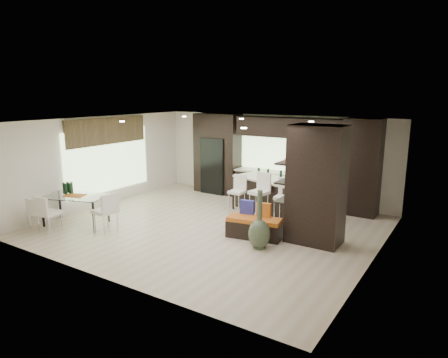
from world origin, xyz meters
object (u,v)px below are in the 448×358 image
Objects in this scene: floor_vase at (259,220)px; chair_far at (39,214)px; stool_left at (237,199)px; stool_mid at (259,201)px; bench at (254,228)px; kitchen_island at (272,195)px; chair_end at (105,214)px; stool_right at (283,206)px; chair_near at (50,216)px; dining_table at (76,210)px.

floor_vase is 5.63m from chair_far.
stool_mid is (0.71, -0.03, 0.06)m from stool_left.
stool_mid reaches higher than stool_left.
stool_left is 2.56m from floor_vase.
bench is 0.78m from floor_vase.
stool_mid is 5.69m from chair_far.
kitchen_island is 1.80× the size of bench.
kitchen_island is 2.57× the size of stool_left.
chair_far is 1.78m from chair_end.
stool_mid is 2.13m from floor_vase.
floor_vase reaches higher than bench.
stool_left is at bearing 123.23° from bench.
floor_vase reaches higher than stool_right.
floor_vase is at bearing -86.01° from stool_right.
chair_far is at bearing -129.56° from stool_mid.
chair_near is (-3.82, -4.57, -0.05)m from kitchen_island.
chair_end is (1.13, 0.00, 0.08)m from dining_table.
dining_table is 1.83× the size of chair_near.
stool_right is (1.42, -0.01, 0.03)m from stool_left.
chair_near is at bearing -144.87° from stool_right.
stool_mid reaches higher than bench.
chair_near is at bearing -125.82° from stool_mid.
chair_end is at bearing -163.31° from floor_vase.
stool_mid reaches higher than kitchen_island.
stool_left is 1.43m from stool_right.
floor_vase is at bearing -68.60° from chair_end.
dining_table is at bearing -132.29° from stool_mid.
stool_mid is at bearing -73.80° from kitchen_island.
floor_vase reaches higher than kitchen_island.
chair_far is (-4.32, -3.71, -0.14)m from stool_mid.
bench is at bearing 22.72° from chair_far.
stool_right is at bearing -2.00° from stool_left.
stool_left is 0.68× the size of floor_vase.
bench is (0.59, -2.18, -0.24)m from kitchen_island.
floor_vase reaches higher than chair_end.
stool_right is 1.39m from bench.
stool_left is 4.32m from dining_table.
kitchen_island reaches higher than chair_end.
chair_near is 1.16× the size of chair_far.
floor_vase is (0.99, -2.70, 0.18)m from kitchen_island.
dining_table is (-3.82, -3.80, -0.10)m from kitchen_island.
stool_mid is (0.00, -0.83, 0.03)m from kitchen_island.
stool_mid is at bearing 37.76° from chair_far.
chair_far is (-0.50, -0.73, -0.01)m from dining_table.
stool_mid is 1.18× the size of chair_near.
stool_right reaches higher than stool_left.
kitchen_island is 1.75× the size of floor_vase.
chair_near is 0.94× the size of chair_end.
kitchen_island reaches higher than stool_left.
stool_left is at bearing 23.56° from dining_table.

